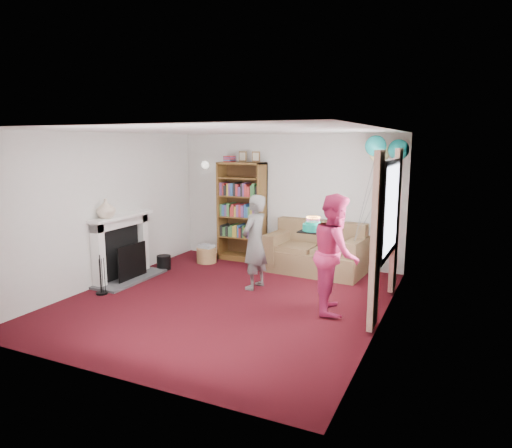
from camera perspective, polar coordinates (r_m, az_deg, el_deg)
The scene contains 16 objects.
ground at distance 6.96m, azimuth -3.70°, elevation -9.45°, with size 5.00×5.00×0.00m, color black.
wall_back at distance 8.91m, azimuth 3.93°, elevation 3.15°, with size 4.50×0.02×2.50m, color silver.
wall_left at distance 7.97m, azimuth -18.24°, elevation 1.83°, with size 0.02×5.00×2.50m, color silver.
wall_right at distance 5.92m, azimuth 15.75°, elevation -0.79°, with size 0.02×5.00×2.50m, color silver.
ceiling at distance 6.56m, azimuth -3.95°, elevation 11.62°, with size 4.50×5.00×0.01m, color white.
fireplace at distance 8.13m, azimuth -16.15°, elevation -3.20°, with size 0.55×1.80×1.12m.
window_bay at distance 6.52m, azimuth 16.11°, elevation -0.24°, with size 0.14×2.02×2.20m.
wall_sconce at distance 9.49m, azimuth -6.34°, elevation 7.37°, with size 0.16×0.23×0.16m.
bookcase at distance 9.11m, azimuth -1.70°, elevation 1.46°, with size 0.93×0.42×2.16m.
sofa at distance 8.42m, azimuth 7.60°, elevation -3.63°, with size 1.71×0.91×0.91m.
wicker_basket at distance 9.05m, azimuth -6.19°, elevation -3.80°, with size 0.39×0.39×0.35m.
person_striped at distance 7.30m, azimuth -0.16°, elevation -2.28°, with size 0.56×0.36×1.52m, color black.
person_magenta at distance 6.39m, azimuth 9.93°, elevation -3.63°, with size 0.80×0.63×1.66m, color #BD2558.
birthday_cake at distance 6.68m, azimuth 7.15°, elevation -0.42°, with size 0.37×0.37×0.22m.
balloons at distance 7.78m, azimuth 15.77°, elevation 8.94°, with size 0.80×0.72×1.78m.
mantel_vase at distance 7.77m, azimuth -18.25°, elevation 1.86°, with size 0.30×0.30×0.32m, color beige.
Camera 1 is at (3.15, -5.76, 2.34)m, focal length 32.00 mm.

